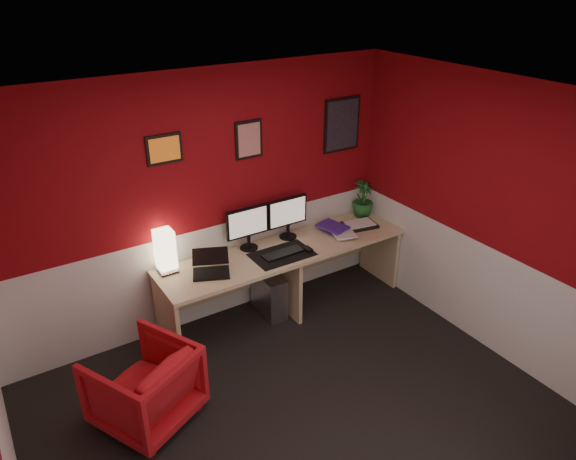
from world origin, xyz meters
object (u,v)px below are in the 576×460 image
object	(u,v)px
zen_tray	(360,225)
armchair	(144,386)
desk	(285,280)
shoji_lamp	(165,252)
laptop	(211,264)
monitor_right	(288,212)
potted_plant	(363,199)
pc_tower	(269,293)
monitor_left	(248,222)

from	to	relation	value
zen_tray	armchair	xyz separation A→B (m)	(-2.67, -0.67, -0.42)
desk	shoji_lamp	distance (m)	1.29
shoji_lamp	laptop	bearing A→B (deg)	-39.45
monitor_right	zen_tray	xyz separation A→B (m)	(0.79, -0.20, -0.28)
potted_plant	pc_tower	bearing A→B (deg)	-173.94
monitor_right	zen_tray	size ratio (longest dim) A/B	1.66
pc_tower	zen_tray	bearing A→B (deg)	-1.49
pc_tower	laptop	bearing A→B (deg)	-168.95
shoji_lamp	pc_tower	distance (m)	1.22
shoji_lamp	potted_plant	bearing A→B (deg)	-0.32
armchair	monitor_left	bearing A→B (deg)	-174.69
laptop	armchair	bearing A→B (deg)	-121.28
shoji_lamp	monitor_right	distance (m)	1.31
shoji_lamp	monitor_left	xyz separation A→B (m)	(0.85, -0.01, 0.09)
laptop	potted_plant	bearing A→B (deg)	31.10
zen_tray	monitor_right	bearing A→B (deg)	165.85
desk	zen_tray	bearing A→B (deg)	0.17
shoji_lamp	armchair	size ratio (longest dim) A/B	0.56
laptop	monitor_right	distance (m)	1.04
desk	potted_plant	size ratio (longest dim) A/B	6.31
potted_plant	monitor_right	bearing A→B (deg)	179.95
laptop	monitor_right	world-z (taller)	monitor_right
monitor_left	desk	bearing A→B (deg)	-34.67
laptop	armchair	size ratio (longest dim) A/B	0.46
desk	pc_tower	distance (m)	0.22
potted_plant	armchair	bearing A→B (deg)	-163.08
monitor_left	armchair	size ratio (longest dim) A/B	0.81
zen_tray	shoji_lamp	bearing A→B (deg)	174.26
monitor_left	laptop	bearing A→B (deg)	-154.51
shoji_lamp	monitor_left	bearing A→B (deg)	-0.69
monitor_right	potted_plant	distance (m)	0.99
monitor_left	monitor_right	size ratio (longest dim) A/B	1.00
laptop	monitor_right	size ratio (longest dim) A/B	0.57
desk	monitor_left	world-z (taller)	monitor_left
shoji_lamp	monitor_right	world-z (taller)	monitor_right
monitor_right	armchair	xyz separation A→B (m)	(-1.88, -0.87, -0.69)
shoji_lamp	potted_plant	distance (m)	2.29
desk	monitor_left	distance (m)	0.75
shoji_lamp	potted_plant	size ratio (longest dim) A/B	0.97
monitor_right	zen_tray	world-z (taller)	monitor_right
monitor_left	zen_tray	world-z (taller)	monitor_left
potted_plant	armchair	world-z (taller)	potted_plant
potted_plant	pc_tower	world-z (taller)	potted_plant
zen_tray	pc_tower	bearing A→B (deg)	176.93
monitor_left	pc_tower	xyz separation A→B (m)	(0.14, -0.14, -0.80)
shoji_lamp	monitor_right	bearing A→B (deg)	-0.52
pc_tower	monitor_left	bearing A→B (deg)	135.87
monitor_right	desk	bearing A→B (deg)	-129.24
shoji_lamp	monitor_right	xyz separation A→B (m)	(1.31, -0.01, 0.09)
shoji_lamp	zen_tray	distance (m)	2.12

